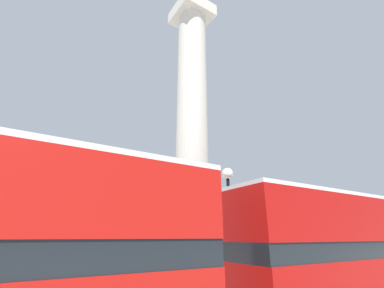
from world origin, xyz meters
The scene contains 4 objects.
monument_column centered at (0.00, 0.00, 6.36)m, with size 5.42×5.42×19.42m.
bus_a centered at (3.34, -6.08, 2.39)m, with size 11.46×3.22×4.33m.
equestrian_statue centered at (11.69, 4.10, 1.70)m, with size 3.55×3.18×5.65m.
street_lamp centered at (-0.32, -3.34, 3.50)m, with size 0.48×0.48×5.70m.
Camera 1 is at (-7.67, -11.71, 2.83)m, focal length 24.00 mm.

